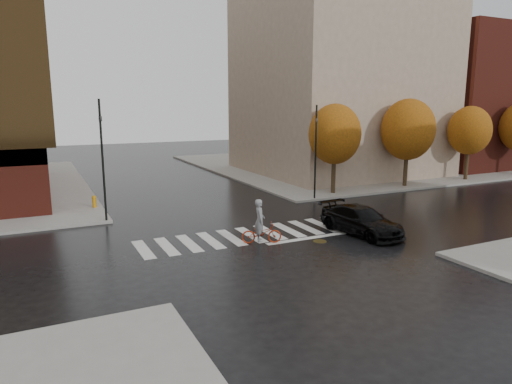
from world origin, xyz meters
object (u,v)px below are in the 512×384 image
traffic_light_nw (102,153)px  traffic_light_ne (316,147)px  fire_hydrant (94,201)px  sedan (361,220)px  cyclist (261,228)px

traffic_light_nw → traffic_light_ne: size_ratio=1.05×
traffic_light_ne → fire_hydrant: size_ratio=8.27×
fire_hydrant → sedan: bearing=-45.2°
sedan → traffic_light_ne: 8.98m
cyclist → fire_hydrant: bearing=50.4°
sedan → traffic_light_nw: bearing=138.0°
sedan → traffic_light_ne: bearing=66.4°
cyclist → traffic_light_ne: traffic_light_ne is taller
cyclist → traffic_light_ne: bearing=-26.5°
sedan → fire_hydrant: bearing=128.0°
fire_hydrant → cyclist: bearing=-60.1°
cyclist → traffic_light_ne: 11.11m
traffic_light_nw → cyclist: bearing=17.2°
sedan → fire_hydrant: (-11.72, 11.80, -0.14)m
sedan → traffic_light_nw: size_ratio=0.73×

